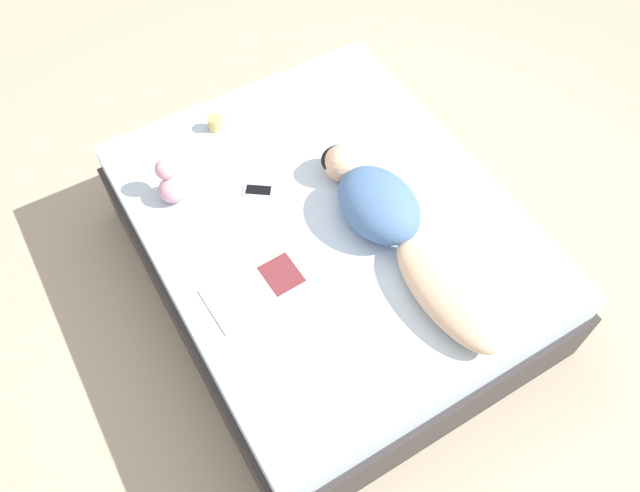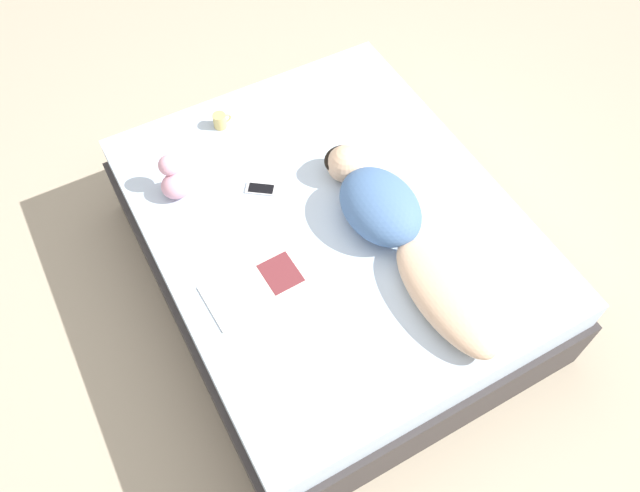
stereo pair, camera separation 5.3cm
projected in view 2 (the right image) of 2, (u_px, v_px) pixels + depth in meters
The scene contains 7 objects.
ground_plane at pixel (329, 278), 3.53m from camera, with size 12.00×12.00×0.00m, color #B7A88E.
bed at pixel (330, 250), 3.29m from camera, with size 1.74×2.12×0.59m.
person at pixel (396, 230), 2.88m from camera, with size 0.35×1.30×0.23m.
open_magazine at pixel (259, 285), 2.82m from camera, with size 0.49×0.29×0.01m.
coffee_mug at pixel (220, 120), 3.34m from camera, with size 0.10×0.07×0.08m.
cell_phone at pixel (261, 189), 3.13m from camera, with size 0.17×0.15×0.01m.
plush_toy at pixel (174, 180), 3.05m from camera, with size 0.15×0.17×0.21m.
Camera 2 is at (-0.92, -1.55, 3.04)m, focal length 35.00 mm.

